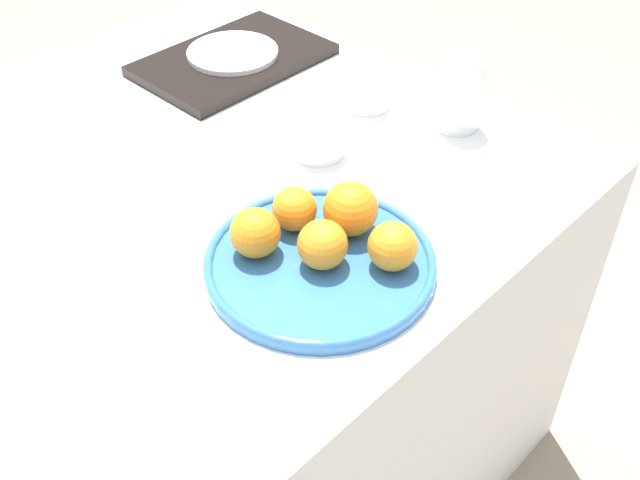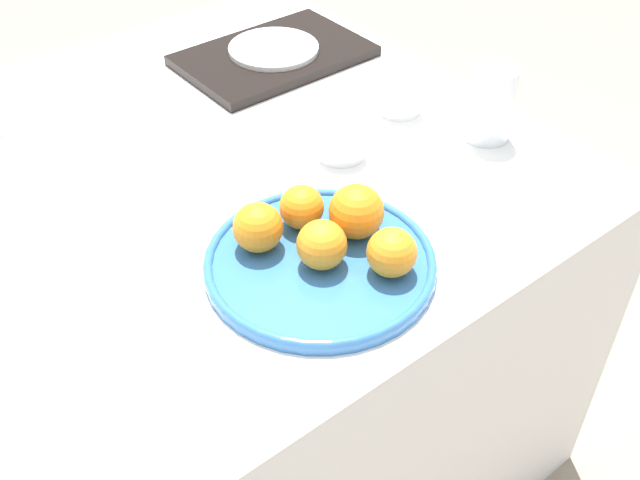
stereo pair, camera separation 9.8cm
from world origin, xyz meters
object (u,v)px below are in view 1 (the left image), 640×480
object	(u,v)px
fruit_platter	(320,262)
orange_2	(322,245)
orange_3	(255,233)
serving_tray	(233,60)
cup_2	(369,88)
orange_1	(351,209)
cup_1	(319,138)
side_plate	(233,53)
orange_0	(295,209)
orange_4	(393,246)
water_glass	(460,93)

from	to	relation	value
fruit_platter	orange_2	xyz separation A→B (m)	(-0.00, -0.01, 0.04)
orange_3	serving_tray	xyz separation A→B (m)	(0.35, 0.45, -0.04)
cup_2	orange_1	bearing A→B (deg)	-143.05
cup_1	fruit_platter	bearing A→B (deg)	-135.77
side_plate	cup_1	distance (m)	0.35
side_plate	orange_0	bearing A→B (deg)	-121.72
orange_1	side_plate	world-z (taller)	orange_1
side_plate	fruit_platter	bearing A→B (deg)	-120.19
orange_1	serving_tray	size ratio (longest dim) A/B	0.22
orange_4	cup_1	xyz separation A→B (m)	(0.14, 0.27, -0.02)
fruit_platter	cup_2	world-z (taller)	cup_2
orange_1	water_glass	world-z (taller)	water_glass
water_glass	cup_2	bearing A→B (deg)	110.83
side_plate	cup_1	xyz separation A→B (m)	(-0.11, -0.34, 0.01)
orange_2	serving_tray	xyz separation A→B (m)	(0.31, 0.53, -0.04)
orange_4	side_plate	size ratio (longest dim) A/B	0.38
orange_0	fruit_platter	bearing A→B (deg)	-109.93
serving_tray	orange_0	bearing A→B (deg)	-121.72
fruit_platter	water_glass	bearing A→B (deg)	10.91
orange_4	cup_2	world-z (taller)	orange_4
orange_1	water_glass	xyz separation A→B (m)	(0.35, 0.07, 0.01)
orange_4	cup_1	size ratio (longest dim) A/B	0.85
orange_4	fruit_platter	bearing A→B (deg)	127.90
fruit_platter	serving_tray	size ratio (longest dim) A/B	0.88
orange_4	cup_1	world-z (taller)	orange_4
orange_1	fruit_platter	bearing A→B (deg)	-170.04
orange_4	side_plate	bearing A→B (deg)	67.59
orange_4	cup_1	bearing A→B (deg)	62.60
orange_3	cup_1	xyz separation A→B (m)	(0.24, 0.12, -0.02)
orange_0	water_glass	bearing A→B (deg)	0.95
side_plate	cup_1	bearing A→B (deg)	-108.18
fruit_platter	cup_1	world-z (taller)	cup_1
side_plate	orange_3	bearing A→B (deg)	-128.00
side_plate	cup_2	distance (m)	0.30
orange_3	water_glass	bearing A→B (deg)	0.98
orange_2	side_plate	bearing A→B (deg)	59.92
fruit_platter	orange_0	xyz separation A→B (m)	(0.03, 0.07, 0.04)
cup_1	water_glass	bearing A→B (deg)	-25.91
orange_0	cup_1	size ratio (longest dim) A/B	0.80
orange_1	cup_1	bearing A→B (deg)	55.54
orange_1	water_glass	size ratio (longest dim) A/B	0.61
orange_3	cup_1	world-z (taller)	orange_3
orange_3	water_glass	xyz separation A→B (m)	(0.47, 0.01, 0.01)
orange_0	orange_3	distance (m)	0.08
orange_0	serving_tray	size ratio (longest dim) A/B	0.18
water_glass	side_plate	distance (m)	0.46
orange_0	orange_3	size ratio (longest dim) A/B	0.92
orange_2	side_plate	world-z (taller)	orange_2
orange_4	water_glass	distance (m)	0.40
orange_3	cup_2	world-z (taller)	orange_3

